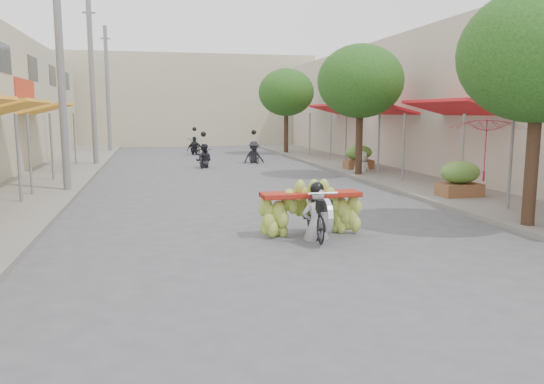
% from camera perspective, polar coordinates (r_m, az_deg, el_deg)
% --- Properties ---
extents(ground, '(120.00, 120.00, 0.00)m').
position_cam_1_polar(ground, '(7.03, 10.66, -13.17)').
color(ground, '#525357').
rests_on(ground, ground).
extents(sidewalk_left, '(4.00, 60.00, 0.12)m').
position_cam_1_polar(sidewalk_left, '(21.58, -24.17, 1.09)').
color(sidewalk_left, gray).
rests_on(sidewalk_left, ground).
extents(sidewalk_right, '(4.00, 60.00, 0.12)m').
position_cam_1_polar(sidewalk_right, '(23.23, 12.01, 2.14)').
color(sidewalk_right, gray).
rests_on(sidewalk_right, ground).
extents(shophouse_row_right, '(9.77, 40.00, 6.00)m').
position_cam_1_polar(shophouse_row_right, '(24.77, 23.91, 8.80)').
color(shophouse_row_right, '#BFAF9E').
rests_on(shophouse_row_right, ground).
extents(far_building, '(20.00, 6.00, 7.00)m').
position_cam_1_polar(far_building, '(44.08, -9.29, 9.65)').
color(far_building, '#B8AF91').
rests_on(far_building, ground).
extents(utility_pole_mid, '(0.60, 0.24, 8.00)m').
position_cam_1_polar(utility_pole_mid, '(18.25, -21.80, 12.49)').
color(utility_pole_mid, slate).
rests_on(utility_pole_mid, ground).
extents(utility_pole_far, '(0.60, 0.24, 8.00)m').
position_cam_1_polar(utility_pole_far, '(27.17, -18.78, 11.16)').
color(utility_pole_far, slate).
rests_on(utility_pole_far, ground).
extents(utility_pole_back, '(0.60, 0.24, 8.00)m').
position_cam_1_polar(utility_pole_back, '(36.12, -17.27, 10.47)').
color(utility_pole_back, slate).
rests_on(utility_pole_back, ground).
extents(street_tree_near, '(3.40, 3.40, 5.25)m').
position_cam_1_polar(street_tree_near, '(12.87, 26.85, 13.00)').
color(street_tree_near, '#3A2719').
rests_on(street_tree_near, ground).
extents(street_tree_mid, '(3.40, 3.40, 5.25)m').
position_cam_1_polar(street_tree_mid, '(21.57, 9.49, 11.63)').
color(street_tree_mid, '#3A2719').
rests_on(street_tree_mid, ground).
extents(street_tree_far, '(3.40, 3.40, 5.25)m').
position_cam_1_polar(street_tree_far, '(33.00, 1.54, 10.64)').
color(street_tree_far, '#3A2719').
rests_on(street_tree_far, ground).
extents(produce_crate_mid, '(1.20, 0.88, 1.16)m').
position_cam_1_polar(produce_crate_mid, '(16.65, 19.57, 1.61)').
color(produce_crate_mid, brown).
rests_on(produce_crate_mid, ground).
extents(produce_crate_far, '(1.20, 0.88, 1.16)m').
position_cam_1_polar(produce_crate_far, '(23.77, 9.29, 3.94)').
color(produce_crate_far, brown).
rests_on(produce_crate_far, ground).
extents(banana_motorbike, '(2.20, 1.81, 2.00)m').
position_cam_1_polar(banana_motorbike, '(11.00, 4.49, -1.46)').
color(banana_motorbike, black).
rests_on(banana_motorbike, ground).
extents(market_umbrella, '(2.22, 2.22, 1.78)m').
position_cam_1_polar(market_umbrella, '(15.47, 22.24, 7.58)').
color(market_umbrella, '#A51633').
rests_on(market_umbrella, ground).
extents(pedestrian, '(0.91, 0.61, 1.73)m').
position_cam_1_polar(pedestrian, '(22.64, 9.63, 4.39)').
color(pedestrian, white).
rests_on(pedestrian, ground).
extents(bg_motorbike_a, '(0.98, 1.61, 1.95)m').
position_cam_1_polar(bg_motorbike_a, '(25.16, -7.36, 4.34)').
color(bg_motorbike_a, black).
rests_on(bg_motorbike_a, ground).
extents(bg_motorbike_b, '(1.13, 1.59, 1.95)m').
position_cam_1_polar(bg_motorbike_b, '(27.26, -1.97, 4.96)').
color(bg_motorbike_b, black).
rests_on(bg_motorbike_b, ground).
extents(bg_motorbike_c, '(1.06, 1.83, 1.95)m').
position_cam_1_polar(bg_motorbike_c, '(32.96, -8.32, 5.33)').
color(bg_motorbike_c, black).
rests_on(bg_motorbike_c, ground).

